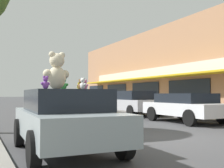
{
  "coord_description": "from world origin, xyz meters",
  "views": [
    {
      "loc": [
        -5.45,
        -6.86,
        1.37
      ],
      "look_at": [
        -0.45,
        3.37,
        1.77
      ],
      "focal_mm": 45.0,
      "sensor_mm": 36.0,
      "label": 1
    }
  ],
  "objects_px": {
    "plush_art_car": "(66,118)",
    "teddy_bear_pink": "(85,85)",
    "teddy_bear_yellow": "(79,86)",
    "teddy_bear_green": "(64,84)",
    "teddy_bear_brown": "(81,85)",
    "teddy_bear_purple": "(46,83)",
    "teddy_bear_giant": "(57,71)",
    "parked_car_far_center": "(185,106)",
    "teddy_bear_orange": "(58,84)",
    "parked_car_far_right": "(133,102)",
    "teddy_bear_white": "(83,84)"
  },
  "relations": [
    {
      "from": "teddy_bear_orange",
      "to": "parked_car_far_center",
      "type": "height_order",
      "value": "teddy_bear_orange"
    },
    {
      "from": "teddy_bear_giant",
      "to": "teddy_bear_green",
      "type": "xyz_separation_m",
      "value": [
        0.37,
        0.68,
        -0.28
      ]
    },
    {
      "from": "plush_art_car",
      "to": "teddy_bear_white",
      "type": "height_order",
      "value": "teddy_bear_white"
    },
    {
      "from": "teddy_bear_white",
      "to": "parked_car_far_right",
      "type": "xyz_separation_m",
      "value": [
        6.93,
        9.58,
        -0.75
      ]
    },
    {
      "from": "teddy_bear_giant",
      "to": "teddy_bear_brown",
      "type": "relative_size",
      "value": 3.12
    },
    {
      "from": "plush_art_car",
      "to": "teddy_bear_purple",
      "type": "relative_size",
      "value": 14.27
    },
    {
      "from": "plush_art_car",
      "to": "teddy_bear_yellow",
      "type": "height_order",
      "value": "teddy_bear_yellow"
    },
    {
      "from": "teddy_bear_yellow",
      "to": "teddy_bear_green",
      "type": "relative_size",
      "value": 0.63
    },
    {
      "from": "teddy_bear_orange",
      "to": "teddy_bear_giant",
      "type": "bearing_deg",
      "value": 42.23
    },
    {
      "from": "teddy_bear_giant",
      "to": "teddy_bear_yellow",
      "type": "xyz_separation_m",
      "value": [
        0.82,
        0.7,
        -0.34
      ]
    },
    {
      "from": "teddy_bear_orange",
      "to": "parked_car_far_right",
      "type": "distance_m",
      "value": 11.11
    },
    {
      "from": "teddy_bear_yellow",
      "to": "teddy_bear_pink",
      "type": "distance_m",
      "value": 1.21
    },
    {
      "from": "teddy_bear_white",
      "to": "teddy_bear_yellow",
      "type": "relative_size",
      "value": 1.16
    },
    {
      "from": "plush_art_car",
      "to": "parked_car_far_center",
      "type": "distance_m",
      "value": 8.29
    },
    {
      "from": "teddy_bear_brown",
      "to": "teddy_bear_green",
      "type": "distance_m",
      "value": 0.49
    },
    {
      "from": "teddy_bear_yellow",
      "to": "teddy_bear_green",
      "type": "bearing_deg",
      "value": -28.83
    },
    {
      "from": "teddy_bear_green",
      "to": "teddy_bear_yellow",
      "type": "bearing_deg",
      "value": -148.17
    },
    {
      "from": "teddy_bear_purple",
      "to": "teddy_bear_orange",
      "type": "bearing_deg",
      "value": -132.21
    },
    {
      "from": "teddy_bear_orange",
      "to": "teddy_bear_green",
      "type": "xyz_separation_m",
      "value": [
        0.25,
        0.33,
        0.03
      ]
    },
    {
      "from": "teddy_bear_brown",
      "to": "parked_car_far_right",
      "type": "relative_size",
      "value": 0.07
    },
    {
      "from": "teddy_bear_giant",
      "to": "teddy_bear_orange",
      "type": "distance_m",
      "value": 0.48
    },
    {
      "from": "teddy_bear_purple",
      "to": "parked_car_far_center",
      "type": "relative_size",
      "value": 0.06
    },
    {
      "from": "plush_art_car",
      "to": "teddy_bear_pink",
      "type": "bearing_deg",
      "value": -22.81
    },
    {
      "from": "teddy_bear_brown",
      "to": "parked_car_far_right",
      "type": "height_order",
      "value": "teddy_bear_brown"
    },
    {
      "from": "teddy_bear_purple",
      "to": "parked_car_far_center",
      "type": "distance_m",
      "value": 9.06
    },
    {
      "from": "teddy_bear_giant",
      "to": "teddy_bear_pink",
      "type": "xyz_separation_m",
      "value": [
        0.55,
        -0.48,
        -0.33
      ]
    },
    {
      "from": "parked_car_far_right",
      "to": "teddy_bear_brown",
      "type": "bearing_deg",
      "value": -128.01
    },
    {
      "from": "teddy_bear_brown",
      "to": "plush_art_car",
      "type": "bearing_deg",
      "value": 84.56
    },
    {
      "from": "teddy_bear_giant",
      "to": "teddy_bear_white",
      "type": "xyz_separation_m",
      "value": [
        0.38,
        -0.81,
        -0.32
      ]
    },
    {
      "from": "teddy_bear_brown",
      "to": "teddy_bear_purple",
      "type": "bearing_deg",
      "value": 80.28
    },
    {
      "from": "teddy_bear_orange",
      "to": "parked_car_far_center",
      "type": "bearing_deg",
      "value": 176.7
    },
    {
      "from": "teddy_bear_giant",
      "to": "teddy_bear_orange",
      "type": "bearing_deg",
      "value": -117.53
    },
    {
      "from": "parked_car_far_center",
      "to": "parked_car_far_right",
      "type": "bearing_deg",
      "value": 90.0
    },
    {
      "from": "teddy_bear_white",
      "to": "teddy_bear_pink",
      "type": "distance_m",
      "value": 0.37
    },
    {
      "from": "teddy_bear_brown",
      "to": "parked_car_far_right",
      "type": "xyz_separation_m",
      "value": [
        6.55,
        8.37,
        -0.77
      ]
    },
    {
      "from": "parked_car_far_center",
      "to": "teddy_bear_white",
      "type": "bearing_deg",
      "value": -146.01
    },
    {
      "from": "plush_art_car",
      "to": "teddy_bear_yellow",
      "type": "bearing_deg",
      "value": 57.42
    },
    {
      "from": "parked_car_far_center",
      "to": "parked_car_far_right",
      "type": "height_order",
      "value": "parked_car_far_right"
    },
    {
      "from": "teddy_bear_green",
      "to": "teddy_bear_purple",
      "type": "bearing_deg",
      "value": 89.09
    },
    {
      "from": "plush_art_car",
      "to": "teddy_bear_purple",
      "type": "height_order",
      "value": "teddy_bear_purple"
    },
    {
      "from": "plush_art_car",
      "to": "parked_car_far_center",
      "type": "height_order",
      "value": "plush_art_car"
    },
    {
      "from": "teddy_bear_purple",
      "to": "teddy_bear_green",
      "type": "distance_m",
      "value": 1.63
    },
    {
      "from": "teddy_bear_giant",
      "to": "parked_car_far_right",
      "type": "height_order",
      "value": "teddy_bear_giant"
    },
    {
      "from": "teddy_bear_brown",
      "to": "teddy_bear_pink",
      "type": "distance_m",
      "value": 0.9
    },
    {
      "from": "teddy_bear_giant",
      "to": "parked_car_far_center",
      "type": "distance_m",
      "value": 8.35
    },
    {
      "from": "teddy_bear_yellow",
      "to": "teddy_bear_white",
      "type": "bearing_deg",
      "value": 41.67
    },
    {
      "from": "teddy_bear_pink",
      "to": "teddy_bear_brown",
      "type": "bearing_deg",
      "value": -40.86
    },
    {
      "from": "teddy_bear_orange",
      "to": "teddy_bear_pink",
      "type": "relative_size",
      "value": 1.25
    },
    {
      "from": "teddy_bear_brown",
      "to": "teddy_bear_yellow",
      "type": "xyz_separation_m",
      "value": [
        0.05,
        0.3,
        -0.03
      ]
    },
    {
      "from": "teddy_bear_purple",
      "to": "teddy_bear_pink",
      "type": "height_order",
      "value": "teddy_bear_purple"
    }
  ]
}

